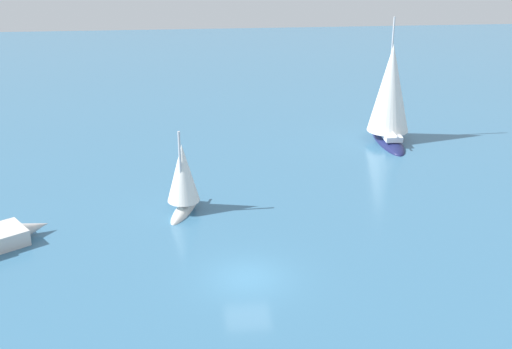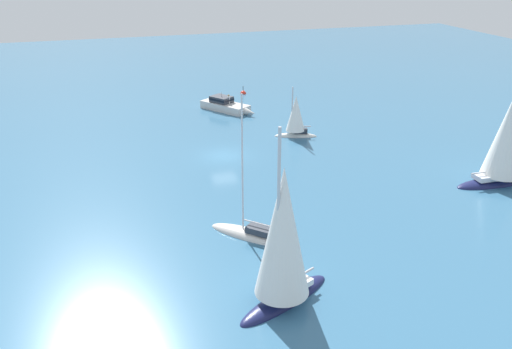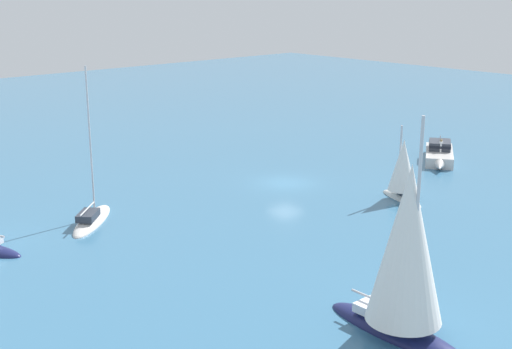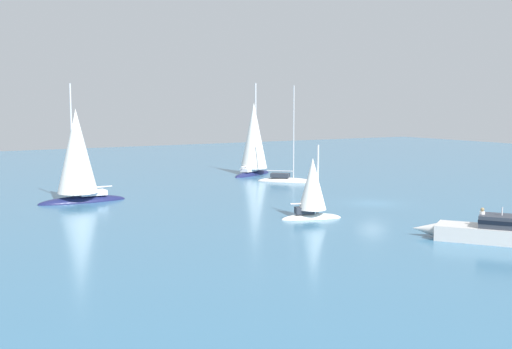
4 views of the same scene
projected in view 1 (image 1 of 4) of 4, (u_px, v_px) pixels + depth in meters
The scene contains 3 objects.
ground_plane at pixel (248, 278), 35.34m from camera, with size 160.00×160.00×0.00m, color teal.
ketch at pixel (183, 181), 42.52m from camera, with size 2.64×4.75×5.99m.
sailboat at pixel (390, 97), 55.13m from camera, with size 3.52×7.73×10.85m.
Camera 1 is at (-2.49, -30.64, 18.29)m, focal length 46.44 mm.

